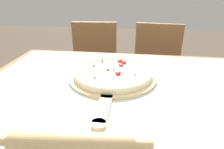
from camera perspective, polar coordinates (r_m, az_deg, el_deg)
dining_table at (r=0.87m, az=1.96°, el=-11.36°), size 1.29×1.02×0.76m
towel_cloth at (r=0.81m, az=2.07°, el=-5.32°), size 1.21×0.94×0.00m
pizza_peel at (r=0.92m, az=0.11°, el=-1.03°), size 0.40×0.58×0.01m
pizza at (r=0.92m, az=0.26°, el=0.49°), size 0.36×0.36×0.03m
rolling_pin at (r=0.55m, az=-11.38°, el=-18.53°), size 0.42×0.08×0.05m
chair_left at (r=1.75m, az=-5.14°, el=2.13°), size 0.43×0.43×0.87m
chair_right at (r=1.72m, az=12.35°, el=1.22°), size 0.44×0.44×0.87m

